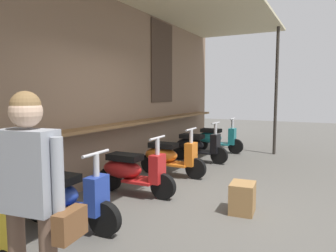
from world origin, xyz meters
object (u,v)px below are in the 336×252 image
at_px(scooter_blue, 65,196).
at_px(merchandise_crate, 242,198).
at_px(shopper_with_handbag, 31,186).
at_px(scooter_teal, 215,138).
at_px(scooter_orange, 169,156).
at_px(scooter_red, 131,171).
at_px(scooter_black, 196,145).

bearing_deg(scooter_blue, merchandise_crate, 36.13).
bearing_deg(shopper_with_handbag, scooter_teal, 0.40).
distance_m(scooter_orange, scooter_teal, 2.83).
distance_m(scooter_red, merchandise_crate, 1.81).
relative_size(scooter_orange, shopper_with_handbag, 0.85).
bearing_deg(scooter_black, shopper_with_handbag, -77.58).
distance_m(shopper_with_handbag, merchandise_crate, 2.94).
relative_size(scooter_orange, scooter_teal, 1.00).
relative_size(scooter_blue, merchandise_crate, 3.40).
bearing_deg(scooter_teal, merchandise_crate, -67.80).
relative_size(scooter_black, merchandise_crate, 3.39).
bearing_deg(scooter_blue, scooter_black, 86.94).
distance_m(scooter_red, scooter_teal, 4.15).
bearing_deg(shopper_with_handbag, scooter_blue, 30.62).
height_order(scooter_red, scooter_orange, same).
relative_size(scooter_blue, scooter_black, 1.00).
bearing_deg(shopper_with_handbag, scooter_orange, 6.11).
distance_m(scooter_red, scooter_orange, 1.32).
relative_size(scooter_teal, merchandise_crate, 3.39).
relative_size(scooter_teal, shopper_with_handbag, 0.85).
height_order(scooter_orange, scooter_teal, same).
relative_size(scooter_red, scooter_orange, 1.00).
bearing_deg(scooter_blue, scooter_orange, 86.94).
bearing_deg(scooter_teal, scooter_black, -91.40).
distance_m(scooter_teal, merchandise_crate, 4.49).
xyz_separation_m(scooter_blue, shopper_with_handbag, (-1.26, -1.00, 0.61)).
distance_m(scooter_orange, shopper_with_handbag, 4.18).
xyz_separation_m(scooter_black, merchandise_crate, (-2.73, -1.80, -0.18)).
height_order(shopper_with_handbag, merchandise_crate, shopper_with_handbag).
bearing_deg(scooter_blue, scooter_red, 86.94).
height_order(scooter_orange, merchandise_crate, scooter_orange).
height_order(scooter_teal, shopper_with_handbag, shopper_with_handbag).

